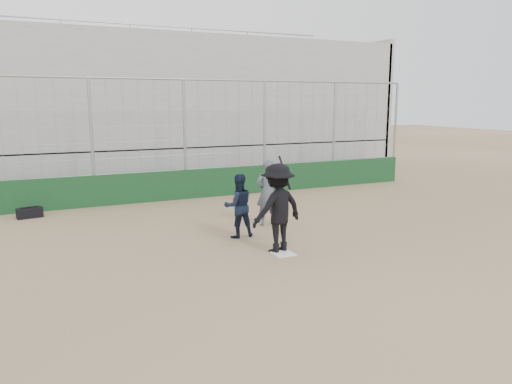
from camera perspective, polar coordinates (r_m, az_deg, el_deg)
name	(u,v)px	position (r m, az deg, el deg)	size (l,w,h in m)	color
ground	(283,254)	(11.00, 3.15, -7.10)	(90.00, 90.00, 0.00)	brown
home_plate	(283,254)	(11.00, 3.15, -7.04)	(0.44, 0.44, 0.02)	white
backstop	(186,171)	(17.13, -8.05, 2.42)	(18.10, 0.25, 4.04)	#113619
bleachers	(149,110)	(21.75, -12.13, 9.16)	(20.25, 6.70, 6.98)	gray
batter_at_plate	(278,208)	(10.95, 2.48, -1.85)	(1.40, 0.99, 2.09)	black
catcher_crouched	(239,216)	(12.17, -2.00, -2.78)	(0.77, 0.60, 1.07)	black
umpire	(268,196)	(13.31, 1.34, -0.45)	(0.65, 0.43, 1.60)	#464D59
equipment_bag	(30,213)	(15.67, -24.45, -2.17)	(0.73, 0.42, 0.33)	black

